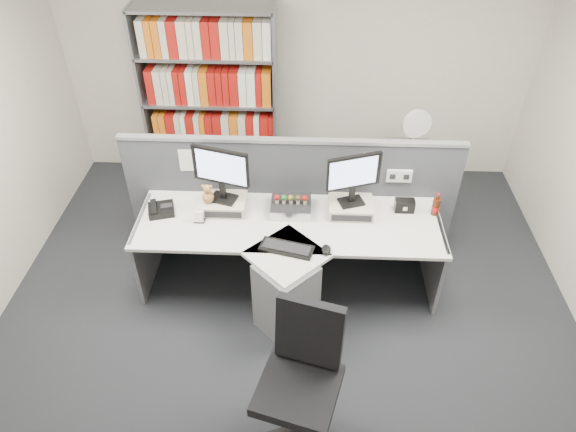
{
  "coord_description": "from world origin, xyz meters",
  "views": [
    {
      "loc": [
        0.14,
        -2.62,
        3.56
      ],
      "look_at": [
        0.0,
        0.65,
        0.92
      ],
      "focal_mm": 32.76,
      "sensor_mm": 36.0,
      "label": 1
    }
  ],
  "objects_px": {
    "desk_phone": "(161,209)",
    "desk_calendar": "(199,217)",
    "mouse": "(326,250)",
    "office_chair": "(302,374)",
    "speaker": "(405,205)",
    "desk_fan": "(416,127)",
    "desk": "(288,263)",
    "monitor_left": "(221,170)",
    "filing_cabinet": "(406,181)",
    "cola_bottle": "(436,207)",
    "monitor_right": "(354,175)",
    "desktop_pc": "(291,206)",
    "keyboard": "(287,248)",
    "shelving_unit": "(211,104)"
  },
  "relations": [
    {
      "from": "desktop_pc",
      "to": "desk_phone",
      "type": "bearing_deg",
      "value": -176.02
    },
    {
      "from": "monitor_right",
      "to": "desktop_pc",
      "type": "distance_m",
      "value": 0.62
    },
    {
      "from": "desk_calendar",
      "to": "speaker",
      "type": "distance_m",
      "value": 1.77
    },
    {
      "from": "desk",
      "to": "filing_cabinet",
      "type": "xyz_separation_m",
      "value": [
        1.2,
        1.4,
        -0.11
      ]
    },
    {
      "from": "desktop_pc",
      "to": "speaker",
      "type": "height_order",
      "value": "speaker"
    },
    {
      "from": "monitor_left",
      "to": "desk_phone",
      "type": "distance_m",
      "value": 0.66
    },
    {
      "from": "mouse",
      "to": "office_chair",
      "type": "relative_size",
      "value": 0.11
    },
    {
      "from": "keyboard",
      "to": "desk_fan",
      "type": "xyz_separation_m",
      "value": [
        1.2,
        1.52,
        0.27
      ]
    },
    {
      "from": "desk_phone",
      "to": "speaker",
      "type": "bearing_deg",
      "value": 3.26
    },
    {
      "from": "monitor_left",
      "to": "desktop_pc",
      "type": "height_order",
      "value": "monitor_left"
    },
    {
      "from": "keyboard",
      "to": "speaker",
      "type": "height_order",
      "value": "speaker"
    },
    {
      "from": "desk_calendar",
      "to": "shelving_unit",
      "type": "bearing_deg",
      "value": 94.85
    },
    {
      "from": "speaker",
      "to": "keyboard",
      "type": "bearing_deg",
      "value": -151.38
    },
    {
      "from": "monitor_left",
      "to": "office_chair",
      "type": "distance_m",
      "value": 1.8
    },
    {
      "from": "speaker",
      "to": "desk_fan",
      "type": "height_order",
      "value": "desk_fan"
    },
    {
      "from": "mouse",
      "to": "desk_fan",
      "type": "height_order",
      "value": "desk_fan"
    },
    {
      "from": "desk_phone",
      "to": "keyboard",
      "type": "bearing_deg",
      "value": -20.9
    },
    {
      "from": "desk_calendar",
      "to": "filing_cabinet",
      "type": "xyz_separation_m",
      "value": [
        1.96,
        1.2,
        -0.42
      ]
    },
    {
      "from": "desktop_pc",
      "to": "office_chair",
      "type": "relative_size",
      "value": 0.32
    },
    {
      "from": "monitor_left",
      "to": "filing_cabinet",
      "type": "distance_m",
      "value": 2.18
    },
    {
      "from": "desk_calendar",
      "to": "cola_bottle",
      "type": "xyz_separation_m",
      "value": [
        2.01,
        0.19,
        0.03
      ]
    },
    {
      "from": "desk_phone",
      "to": "office_chair",
      "type": "bearing_deg",
      "value": -49.53
    },
    {
      "from": "cola_bottle",
      "to": "filing_cabinet",
      "type": "distance_m",
      "value": 1.11
    },
    {
      "from": "cola_bottle",
      "to": "shelving_unit",
      "type": "xyz_separation_m",
      "value": [
        -2.15,
        1.46,
        0.17
      ]
    },
    {
      "from": "desk_phone",
      "to": "desk_calendar",
      "type": "distance_m",
      "value": 0.37
    },
    {
      "from": "filing_cabinet",
      "to": "monitor_left",
      "type": "bearing_deg",
      "value": -150.17
    },
    {
      "from": "desktop_pc",
      "to": "office_chair",
      "type": "xyz_separation_m",
      "value": [
        0.14,
        -1.56,
        -0.19
      ]
    },
    {
      "from": "desk_calendar",
      "to": "speaker",
      "type": "relative_size",
      "value": 0.65
    },
    {
      "from": "shelving_unit",
      "to": "speaker",
      "type": "bearing_deg",
      "value": -36.96
    },
    {
      "from": "cola_bottle",
      "to": "office_chair",
      "type": "height_order",
      "value": "office_chair"
    },
    {
      "from": "keyboard",
      "to": "cola_bottle",
      "type": "distance_m",
      "value": 1.36
    },
    {
      "from": "shelving_unit",
      "to": "keyboard",
      "type": "bearing_deg",
      "value": -65.52
    },
    {
      "from": "desk",
      "to": "shelving_unit",
      "type": "relative_size",
      "value": 1.3
    },
    {
      "from": "desk_phone",
      "to": "shelving_unit",
      "type": "xyz_separation_m",
      "value": [
        0.21,
        1.55,
        0.22
      ]
    },
    {
      "from": "cola_bottle",
      "to": "desk_fan",
      "type": "distance_m",
      "value": 1.04
    },
    {
      "from": "desktop_pc",
      "to": "office_chair",
      "type": "height_order",
      "value": "office_chair"
    },
    {
      "from": "monitor_right",
      "to": "cola_bottle",
      "type": "distance_m",
      "value": 0.79
    },
    {
      "from": "monitor_left",
      "to": "keyboard",
      "type": "distance_m",
      "value": 0.85
    },
    {
      "from": "monitor_left",
      "to": "office_chair",
      "type": "relative_size",
      "value": 0.47
    },
    {
      "from": "desk",
      "to": "office_chair",
      "type": "relative_size",
      "value": 2.41
    },
    {
      "from": "desk_calendar",
      "to": "monitor_left",
      "type": "bearing_deg",
      "value": 44.95
    },
    {
      "from": "speaker",
      "to": "office_chair",
      "type": "xyz_separation_m",
      "value": [
        -0.85,
        -1.6,
        -0.2
      ]
    },
    {
      "from": "monitor_left",
      "to": "office_chair",
      "type": "height_order",
      "value": "monitor_left"
    },
    {
      "from": "desk",
      "to": "desk_fan",
      "type": "xyz_separation_m",
      "value": [
        1.2,
        1.4,
        0.55
      ]
    },
    {
      "from": "office_chair",
      "to": "cola_bottle",
      "type": "bearing_deg",
      "value": 54.69
    },
    {
      "from": "monitor_left",
      "to": "filing_cabinet",
      "type": "height_order",
      "value": "monitor_left"
    },
    {
      "from": "keyboard",
      "to": "mouse",
      "type": "height_order",
      "value": "mouse"
    },
    {
      "from": "monitor_right",
      "to": "office_chair",
      "type": "height_order",
      "value": "monitor_right"
    },
    {
      "from": "desktop_pc",
      "to": "mouse",
      "type": "height_order",
      "value": "desktop_pc"
    },
    {
      "from": "keyboard",
      "to": "office_chair",
      "type": "height_order",
      "value": "office_chair"
    }
  ]
}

